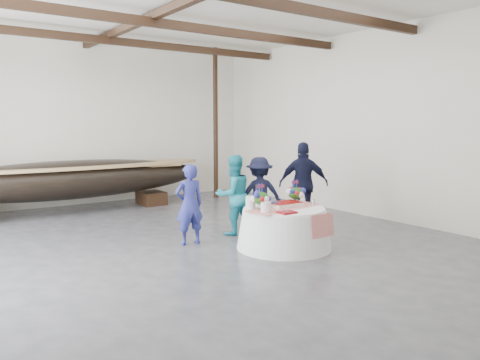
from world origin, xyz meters
TOP-DOWN VIEW (x-y plane):
  - floor at (0.00, 0.00)m, footprint 10.00×12.00m
  - wall_back at (0.00, 6.00)m, footprint 10.00×0.02m
  - wall_right at (5.00, 0.00)m, footprint 0.02×12.00m
  - pavilion_structure at (0.00, 0.82)m, footprint 9.80×11.76m
  - longboat_display at (-0.80, 4.80)m, footprint 7.17×1.43m
  - banquet_table at (1.38, -0.88)m, footprint 1.73×1.73m
  - tabletop_items at (1.35, -0.74)m, footprint 1.67×0.95m
  - guest_woman_blue at (0.10, 0.35)m, footprint 0.59×0.42m
  - guest_woman_teal at (1.24, 0.54)m, footprint 0.82×0.65m
  - guest_man_left at (1.86, 0.48)m, footprint 1.16×0.91m
  - guest_man_right at (3.00, 0.35)m, footprint 1.14×1.03m

SIDE VIEW (x-z plane):
  - floor at x=0.00m, z-range -0.01..0.01m
  - banquet_table at x=1.38m, z-range 0.00..0.75m
  - guest_woman_blue at x=0.10m, z-range 0.00..1.52m
  - guest_man_left at x=1.86m, z-range 0.00..1.57m
  - guest_woman_teal at x=1.24m, z-range 0.00..1.63m
  - longboat_display at x=-0.80m, z-range 0.19..1.53m
  - tabletop_items at x=1.35m, z-range 0.69..1.09m
  - guest_man_right at x=3.00m, z-range 0.00..1.86m
  - wall_back at x=0.00m, z-range 0.00..4.50m
  - wall_right at x=5.00m, z-range 0.00..4.50m
  - pavilion_structure at x=0.00m, z-range 1.75..6.25m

